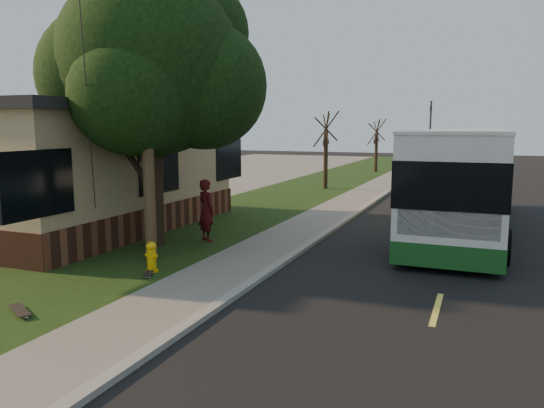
{
  "coord_description": "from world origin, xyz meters",
  "views": [
    {
      "loc": [
        4.72,
        -10.43,
        3.56
      ],
      "look_at": [
        -0.46,
        2.46,
        1.5
      ],
      "focal_mm": 35.0,
      "sensor_mm": 36.0,
      "label": 1
    }
  ],
  "objects_px": {
    "bare_tree_far": "(376,146)",
    "bare_tree_near": "(326,151)",
    "leafy_tree": "(154,68)",
    "traffic_signal": "(430,131)",
    "skateboarder": "(206,210)",
    "dumpster": "(171,193)",
    "skateboard_spare": "(20,310)",
    "skateboard_main": "(149,273)",
    "fire_hydrant": "(151,257)",
    "utility_pole": "(145,82)",
    "distant_car": "(452,167)",
    "transit_bus": "(461,177)"
  },
  "relations": [
    {
      "from": "skateboard_main",
      "to": "dumpster",
      "type": "xyz_separation_m",
      "value": [
        -4.98,
        8.77,
        0.64
      ]
    },
    {
      "from": "bare_tree_far",
      "to": "skateboard_main",
      "type": "relative_size",
      "value": 5.58
    },
    {
      "from": "bare_tree_far",
      "to": "skateboarder",
      "type": "height_order",
      "value": "bare_tree_far"
    },
    {
      "from": "transit_bus",
      "to": "skateboard_main",
      "type": "xyz_separation_m",
      "value": [
        -6.49,
        -8.98,
        -1.7
      ]
    },
    {
      "from": "fire_hydrant",
      "to": "bare_tree_far",
      "type": "bearing_deg",
      "value": 90.76
    },
    {
      "from": "bare_tree_near",
      "to": "transit_bus",
      "type": "bearing_deg",
      "value": -51.13
    },
    {
      "from": "leafy_tree",
      "to": "skateboard_main",
      "type": "relative_size",
      "value": 10.8
    },
    {
      "from": "skateboard_main",
      "to": "skateboard_spare",
      "type": "distance_m",
      "value": 3.18
    },
    {
      "from": "utility_pole",
      "to": "leafy_tree",
      "type": "height_order",
      "value": "utility_pole"
    },
    {
      "from": "skateboarder",
      "to": "dumpster",
      "type": "distance_m",
      "value": 6.67
    },
    {
      "from": "fire_hydrant",
      "to": "bare_tree_far",
      "type": "height_order",
      "value": "bare_tree_far"
    },
    {
      "from": "bare_tree_near",
      "to": "dumpster",
      "type": "xyz_separation_m",
      "value": [
        -3.98,
        -9.5,
        -1.39
      ]
    },
    {
      "from": "leafy_tree",
      "to": "skateboard_main",
      "type": "distance_m",
      "value": 6.06
    },
    {
      "from": "skateboard_spare",
      "to": "fire_hydrant",
      "type": "bearing_deg",
      "value": 79.46
    },
    {
      "from": "skateboard_spare",
      "to": "dumpster",
      "type": "xyz_separation_m",
      "value": [
        -4.26,
        11.86,
        0.63
      ]
    },
    {
      "from": "skateboard_spare",
      "to": "bare_tree_far",
      "type": "bearing_deg",
      "value": 89.61
    },
    {
      "from": "utility_pole",
      "to": "dumpster",
      "type": "bearing_deg",
      "value": 119.09
    },
    {
      "from": "transit_bus",
      "to": "skateboarder",
      "type": "relative_size",
      "value": 6.69
    },
    {
      "from": "skateboard_main",
      "to": "distant_car",
      "type": "distance_m",
      "value": 29.64
    },
    {
      "from": "skateboard_main",
      "to": "bare_tree_far",
      "type": "bearing_deg",
      "value": 90.95
    },
    {
      "from": "leafy_tree",
      "to": "traffic_signal",
      "type": "xyz_separation_m",
      "value": [
        4.67,
        31.35,
        -2.0
      ]
    },
    {
      "from": "utility_pole",
      "to": "skateboarder",
      "type": "distance_m",
      "value": 4.43
    },
    {
      "from": "utility_pole",
      "to": "dumpster",
      "type": "distance_m",
      "value": 9.43
    },
    {
      "from": "distant_car",
      "to": "skateboard_spare",
      "type": "bearing_deg",
      "value": -93.22
    },
    {
      "from": "bare_tree_far",
      "to": "skateboarder",
      "type": "distance_m",
      "value": 26.48
    },
    {
      "from": "utility_pole",
      "to": "skateboard_main",
      "type": "height_order",
      "value": "utility_pole"
    },
    {
      "from": "dumpster",
      "to": "distant_car",
      "type": "distance_m",
      "value": 22.78
    },
    {
      "from": "bare_tree_far",
      "to": "dumpster",
      "type": "xyz_separation_m",
      "value": [
        -4.48,
        -21.5,
        -1.24
      ]
    },
    {
      "from": "leafy_tree",
      "to": "bare_tree_far",
      "type": "bearing_deg",
      "value": 87.55
    },
    {
      "from": "traffic_signal",
      "to": "skateboarder",
      "type": "height_order",
      "value": "traffic_signal"
    },
    {
      "from": "skateboarder",
      "to": "skateboard_spare",
      "type": "xyz_separation_m",
      "value": [
        -0.19,
        -6.89,
        -0.89
      ]
    },
    {
      "from": "leafy_tree",
      "to": "skateboard_main",
      "type": "height_order",
      "value": "leafy_tree"
    },
    {
      "from": "bare_tree_near",
      "to": "transit_bus",
      "type": "relative_size",
      "value": 0.34
    },
    {
      "from": "skateboard_main",
      "to": "skateboarder",
      "type": "bearing_deg",
      "value": 98.08
    },
    {
      "from": "bare_tree_far",
      "to": "bare_tree_near",
      "type": "bearing_deg",
      "value": -92.39
    },
    {
      "from": "skateboard_spare",
      "to": "transit_bus",
      "type": "bearing_deg",
      "value": 59.15
    },
    {
      "from": "traffic_signal",
      "to": "skateboard_spare",
      "type": "relative_size",
      "value": 6.48
    },
    {
      "from": "bare_tree_far",
      "to": "traffic_signal",
      "type": "distance_m",
      "value": 5.44
    },
    {
      "from": "bare_tree_far",
      "to": "traffic_signal",
      "type": "xyz_separation_m",
      "value": [
        3.5,
        4.0,
        1.16
      ]
    },
    {
      "from": "fire_hydrant",
      "to": "skateboarder",
      "type": "distance_m",
      "value": 3.61
    },
    {
      "from": "bare_tree_far",
      "to": "skateboard_spare",
      "type": "xyz_separation_m",
      "value": [
        -0.23,
        -33.36,
        -1.87
      ]
    },
    {
      "from": "bare_tree_far",
      "to": "traffic_signal",
      "type": "height_order",
      "value": "traffic_signal"
    },
    {
      "from": "traffic_signal",
      "to": "dumpster",
      "type": "distance_m",
      "value": 26.82
    },
    {
      "from": "bare_tree_far",
      "to": "traffic_signal",
      "type": "bearing_deg",
      "value": 48.81
    },
    {
      "from": "bare_tree_far",
      "to": "skateboard_main",
      "type": "height_order",
      "value": "bare_tree_far"
    },
    {
      "from": "skateboarder",
      "to": "transit_bus",
      "type": "bearing_deg",
      "value": -111.08
    },
    {
      "from": "distant_car",
      "to": "leafy_tree",
      "type": "bearing_deg",
      "value": -97.44
    },
    {
      "from": "dumpster",
      "to": "distant_car",
      "type": "height_order",
      "value": "dumpster"
    },
    {
      "from": "skateboarder",
      "to": "skateboard_spare",
      "type": "bearing_deg",
      "value": 120.98
    },
    {
      "from": "bare_tree_near",
      "to": "skateboard_spare",
      "type": "height_order",
      "value": "bare_tree_near"
    }
  ]
}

